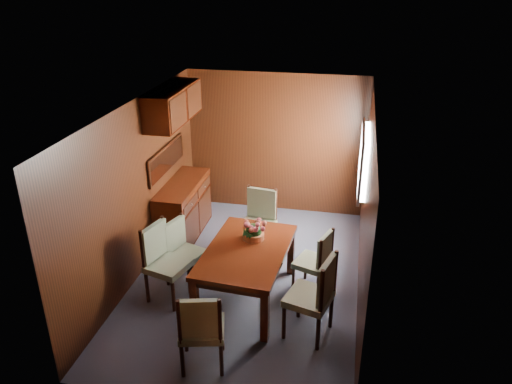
% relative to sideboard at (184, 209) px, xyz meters
% --- Properties ---
extents(ground, '(4.50, 4.50, 0.00)m').
position_rel_sideboard_xyz_m(ground, '(1.25, -1.00, -0.45)').
color(ground, '#3D4154').
rests_on(ground, ground).
extents(room_shell, '(3.06, 4.52, 2.41)m').
position_rel_sideboard_xyz_m(room_shell, '(1.15, -0.67, 1.18)').
color(room_shell, black).
rests_on(room_shell, ground).
extents(sideboard, '(0.48, 1.40, 0.90)m').
position_rel_sideboard_xyz_m(sideboard, '(0.00, 0.00, 0.00)').
color(sideboard, '#321006').
rests_on(sideboard, ground).
extents(dining_table, '(1.08, 1.63, 0.73)m').
position_rel_sideboard_xyz_m(dining_table, '(1.34, -1.43, 0.18)').
color(dining_table, '#321006').
rests_on(dining_table, ground).
extents(chair_left_near, '(0.58, 0.60, 1.04)m').
position_rel_sideboard_xyz_m(chair_left_near, '(0.29, -1.60, 0.13)').
color(chair_left_near, black).
rests_on(chair_left_near, ground).
extents(chair_left_far, '(0.53, 0.54, 0.92)m').
position_rel_sideboard_xyz_m(chair_left_far, '(0.40, -1.22, 0.06)').
color(chair_left_far, black).
rests_on(chair_left_far, ground).
extents(chair_right_near, '(0.60, 0.61, 1.06)m').
position_rel_sideboard_xyz_m(chair_right_near, '(2.26, -1.97, 0.14)').
color(chair_right_near, black).
rests_on(chair_right_near, ground).
extents(chair_right_far, '(0.52, 0.54, 0.89)m').
position_rel_sideboard_xyz_m(chair_right_far, '(2.20, -1.10, 0.05)').
color(chair_right_far, black).
rests_on(chair_right_far, ground).
extents(chair_head, '(0.56, 0.54, 0.98)m').
position_rel_sideboard_xyz_m(chair_head, '(1.15, -2.74, 0.10)').
color(chair_head, black).
rests_on(chair_head, ground).
extents(chair_foot, '(0.53, 0.51, 1.01)m').
position_rel_sideboard_xyz_m(chair_foot, '(1.27, -0.27, 0.11)').
color(chair_foot, black).
rests_on(chair_foot, ground).
extents(flower_centerpiece, '(0.30, 0.30, 0.30)m').
position_rel_sideboard_xyz_m(flower_centerpiece, '(1.37, -1.16, 0.43)').
color(flower_centerpiece, '#CD6D3E').
rests_on(flower_centerpiece, dining_table).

